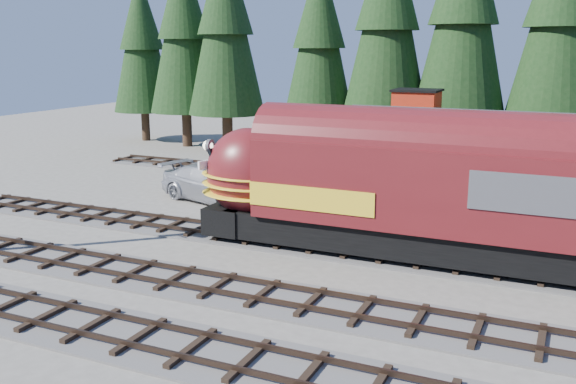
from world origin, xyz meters
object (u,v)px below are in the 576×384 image
at_px(depot, 456,163).
at_px(locomotive, 382,192).
at_px(pickup_truck_a, 283,195).
at_px(caboose, 399,142).
at_px(pickup_truck_b, 214,184).

distance_m(depot, locomotive, 6.74).
height_order(locomotive, pickup_truck_a, locomotive).
bearing_deg(caboose, locomotive, -77.81).
distance_m(locomotive, caboose, 14.32).
bearing_deg(caboose, pickup_truck_b, -133.56).
height_order(pickup_truck_a, pickup_truck_b, pickup_truck_b).
relative_size(locomotive, pickup_truck_b, 2.51).
bearing_deg(caboose, depot, -57.42).
xyz_separation_m(caboose, pickup_truck_a, (-3.61, -9.31, -1.77)).
distance_m(depot, pickup_truck_b, 13.13).
distance_m(depot, pickup_truck_a, 8.83).
distance_m(pickup_truck_a, pickup_truck_b, 4.60).
bearing_deg(depot, pickup_truck_b, -175.30).
bearing_deg(pickup_truck_b, locomotive, -101.09).
distance_m(locomotive, pickup_truck_b, 12.54).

